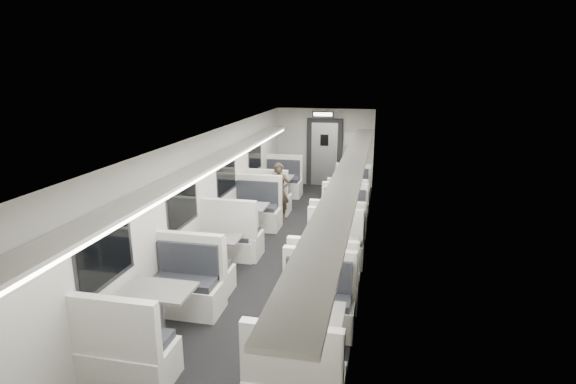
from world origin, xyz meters
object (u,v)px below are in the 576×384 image
at_px(booth_left_c, 218,254).
at_px(booth_right_a, 350,197).
at_px(booth_left_a, 276,190).
at_px(booth_right_b, 340,229).
at_px(vestibule_door, 324,153).
at_px(passenger, 279,192).
at_px(booth_right_d, 308,337).
at_px(booth_left_d, 161,314).
at_px(exit_sign, 323,114).
at_px(booth_right_c, 330,261).
at_px(booth_left_b, 245,223).

xyz_separation_m(booth_left_c, booth_right_a, (2.00, 4.27, 0.00)).
xyz_separation_m(booth_left_a, booth_right_b, (2.00, -2.68, -0.02)).
height_order(booth_right_b, vestibule_door, vestibule_door).
distance_m(booth_right_b, passenger, 2.17).
height_order(booth_left_c, booth_right_b, booth_right_b).
xyz_separation_m(booth_left_c, vestibule_door, (1.00, 6.65, 0.69)).
height_order(booth_left_a, booth_right_d, booth_left_a).
relative_size(booth_left_c, vestibule_door, 0.92).
relative_size(booth_left_d, exit_sign, 3.54).
distance_m(booth_left_a, booth_right_a, 2.00).
distance_m(booth_left_c, booth_right_a, 4.71).
relative_size(booth_left_d, booth_right_a, 1.13).
bearing_deg(booth_right_d, booth_right_c, 90.00).
relative_size(booth_right_b, booth_right_d, 0.98).
relative_size(booth_left_c, passenger, 1.39).
relative_size(booth_left_c, booth_right_c, 0.89).
bearing_deg(passenger, booth_left_b, -109.66).
bearing_deg(vestibule_door, booth_left_c, -98.55).
height_order(booth_right_d, passenger, passenger).
xyz_separation_m(booth_left_a, vestibule_door, (1.00, 2.25, 0.65)).
xyz_separation_m(booth_left_d, passenger, (0.38, 5.30, 0.31)).
height_order(booth_right_c, booth_right_d, booth_right_c).
height_order(passenger, exit_sign, exit_sign).
distance_m(booth_right_b, exit_sign, 4.93).
distance_m(booth_left_c, passenger, 3.18).
bearing_deg(booth_left_b, booth_right_b, 3.43).
xyz_separation_m(booth_right_c, vestibule_door, (-1.00, 6.59, 0.65)).
height_order(booth_left_c, exit_sign, exit_sign).
bearing_deg(booth_left_d, booth_left_b, 90.00).
height_order(booth_left_a, booth_left_c, booth_left_a).
distance_m(booth_right_a, passenger, 2.01).
bearing_deg(booth_left_b, passenger, 76.08).
relative_size(booth_left_b, booth_right_c, 1.04).
height_order(booth_right_a, booth_right_d, booth_right_d).
xyz_separation_m(booth_left_d, exit_sign, (1.00, 8.32, 1.89)).
bearing_deg(booth_right_a, booth_right_b, -90.00).
bearing_deg(booth_left_d, booth_right_c, 48.08).
height_order(booth_left_a, exit_sign, exit_sign).
distance_m(booth_right_b, vestibule_door, 5.07).
bearing_deg(booth_right_b, passenger, 138.93).
height_order(booth_left_c, passenger, passenger).
bearing_deg(booth_right_b, booth_left_d, -117.24).
bearing_deg(booth_right_a, booth_left_d, -107.27).
bearing_deg(vestibule_door, booth_left_d, -96.47).
relative_size(booth_left_c, booth_left_d, 0.88).
height_order(booth_right_b, passenger, passenger).
bearing_deg(booth_left_c, booth_right_c, 1.88).
relative_size(vestibule_door, exit_sign, 3.39).
relative_size(booth_right_c, vestibule_door, 1.03).
xyz_separation_m(booth_right_a, exit_sign, (-1.00, 1.89, 1.93)).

